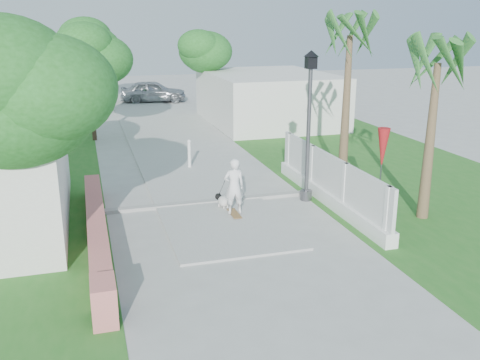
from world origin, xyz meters
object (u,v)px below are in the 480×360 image
object	(u,v)px
skateboarder	(232,187)
patio_umbrella	(383,149)
dog	(222,201)
bollard	(189,153)
parked_car	(153,91)
street_lamp	(309,121)

from	to	relation	value
skateboarder	patio_umbrella	bearing A→B (deg)	178.77
skateboarder	dog	xyz separation A→B (m)	(-0.13, 0.64, -0.61)
dog	bollard	bearing A→B (deg)	65.99
parked_car	bollard	bearing A→B (deg)	-177.40
patio_umbrella	parked_car	world-z (taller)	patio_umbrella
bollard	dog	bearing A→B (deg)	-89.19
skateboarder	parked_car	bearing A→B (deg)	-89.05
street_lamp	parked_car	distance (m)	21.56
bollard	skateboarder	xyz separation A→B (m)	(0.19, -5.19, 0.26)
bollard	dog	size ratio (longest dim) A/B	1.80
bollard	parked_car	xyz separation A→B (m)	(0.92, 16.92, 0.14)
patio_umbrella	skateboarder	size ratio (longest dim) A/B	1.39
patio_umbrella	street_lamp	bearing A→B (deg)	152.24
patio_umbrella	skateboarder	distance (m)	4.50
street_lamp	skateboarder	bearing A→B (deg)	-164.71
street_lamp	bollard	distance (m)	5.56
street_lamp	dog	xyz separation A→B (m)	(-2.64, -0.04, -2.19)
street_lamp	skateboarder	size ratio (longest dim) A/B	2.68
skateboarder	bollard	bearing A→B (deg)	-85.06
patio_umbrella	parked_car	size ratio (longest dim) A/B	0.54
street_lamp	skateboarder	distance (m)	3.04
skateboarder	dog	distance (m)	0.89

